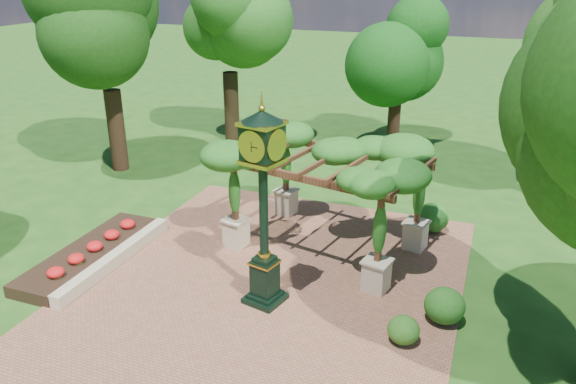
% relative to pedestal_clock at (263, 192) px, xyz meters
% --- Properties ---
extents(ground, '(120.00, 120.00, 0.00)m').
position_rel_pedestal_clock_xyz_m(ground, '(-0.21, -0.27, -3.08)').
color(ground, '#1E4714').
rests_on(ground, ground).
extents(brick_plaza, '(10.00, 12.00, 0.04)m').
position_rel_pedestal_clock_xyz_m(brick_plaza, '(-0.21, 0.73, -3.06)').
color(brick_plaza, brown).
rests_on(brick_plaza, ground).
extents(border_wall, '(0.35, 5.00, 0.40)m').
position_rel_pedestal_clock_xyz_m(border_wall, '(-4.81, 0.23, -2.88)').
color(border_wall, '#C6B793').
rests_on(border_wall, ground).
extents(flower_bed, '(1.50, 5.00, 0.36)m').
position_rel_pedestal_clock_xyz_m(flower_bed, '(-5.71, 0.23, -2.90)').
color(flower_bed, red).
rests_on(flower_bed, ground).
extents(pedestal_clock, '(1.22, 1.22, 5.16)m').
position_rel_pedestal_clock_xyz_m(pedestal_clock, '(0.00, 0.00, 0.00)').
color(pedestal_clock, black).
rests_on(pedestal_clock, brick_plaza).
extents(pergola, '(6.04, 4.47, 3.43)m').
position_rel_pedestal_clock_xyz_m(pergola, '(0.56, 3.41, -0.26)').
color(pergola, beige).
rests_on(pergola, brick_plaza).
extents(sundial, '(0.61, 0.61, 0.90)m').
position_rel_pedestal_clock_xyz_m(sundial, '(1.28, 9.70, -2.69)').
color(sundial, gray).
rests_on(sundial, ground).
extents(shrub_front, '(0.95, 0.95, 0.67)m').
position_rel_pedestal_clock_xyz_m(shrub_front, '(3.64, -0.46, -2.71)').
color(shrub_front, '#2B5F1B').
rests_on(shrub_front, brick_plaza).
extents(shrub_mid, '(1.27, 1.27, 0.89)m').
position_rel_pedestal_clock_xyz_m(shrub_mid, '(4.42, 0.71, -2.60)').
color(shrub_mid, '#225718').
rests_on(shrub_mid, brick_plaza).
extents(shrub_back, '(1.10, 1.10, 0.95)m').
position_rel_pedestal_clock_xyz_m(shrub_back, '(3.48, 5.69, -2.57)').
color(shrub_back, '#1E5518').
rests_on(shrub_back, brick_plaza).
extents(tree_west_near, '(4.73, 4.73, 8.75)m').
position_rel_pedestal_clock_xyz_m(tree_west_near, '(-9.72, 7.17, 2.93)').
color(tree_west_near, '#352115').
rests_on(tree_west_near, ground).
extents(tree_west_far, '(3.84, 3.84, 8.71)m').
position_rel_pedestal_clock_xyz_m(tree_west_far, '(-7.02, 12.50, 2.87)').
color(tree_west_far, black).
rests_on(tree_west_far, ground).
extents(tree_north, '(3.40, 3.40, 6.67)m').
position_rel_pedestal_clock_xyz_m(tree_north, '(0.46, 14.65, 1.48)').
color(tree_north, '#311D13').
rests_on(tree_north, ground).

